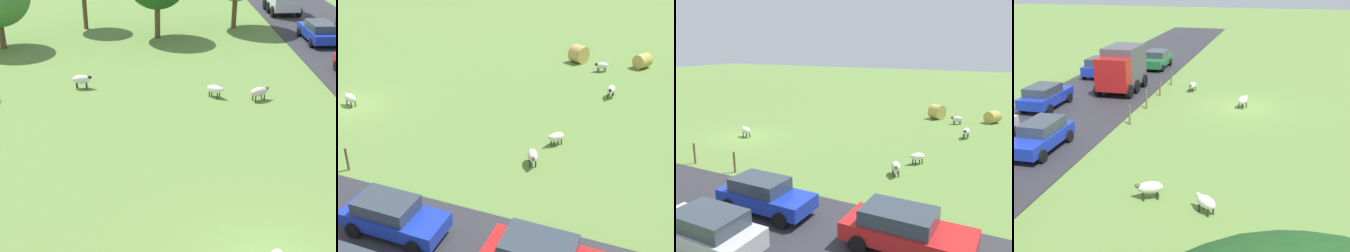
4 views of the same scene
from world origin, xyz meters
TOP-DOWN VIEW (x-y plane):
  - sheep_1 at (-0.03, 13.77)m, footprint 1.02×0.93m
  - sheep_2 at (2.34, 13.23)m, footprint 1.18×0.86m
  - sheep_5 at (-7.60, 15.41)m, footprint 1.13×0.51m
  - car_3 at (9.13, 23.87)m, footprint 2.07×4.48m

SIDE VIEW (x-z plane):
  - sheep_1 at x=-0.03m, z-range 0.11..0.82m
  - sheep_2 at x=2.34m, z-range 0.13..0.89m
  - sheep_5 at x=-7.60m, z-range 0.15..0.96m
  - car_3 at x=9.13m, z-range 0.10..1.63m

